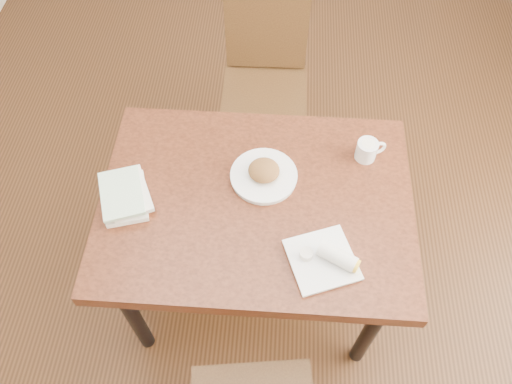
# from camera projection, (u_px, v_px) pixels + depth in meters

# --- Properties ---
(ground) EXTENTS (4.00, 5.00, 0.01)m
(ground) POSITION_uv_depth(u_px,v_px,m) (256.00, 282.00, 2.46)
(ground) COLOR #472814
(ground) RESTS_ON ground
(table) EXTENTS (1.15, 0.85, 0.75)m
(table) POSITION_uv_depth(u_px,v_px,m) (256.00, 212.00, 1.90)
(table) COLOR maroon
(table) RESTS_ON ground
(chair_far) EXTENTS (0.43, 0.43, 0.95)m
(chair_far) POSITION_uv_depth(u_px,v_px,m) (265.00, 72.00, 2.49)
(chair_far) COLOR #4E3316
(chair_far) RESTS_ON ground
(plate_scone) EXTENTS (0.25, 0.25, 0.08)m
(plate_scone) POSITION_uv_depth(u_px,v_px,m) (264.00, 174.00, 1.87)
(plate_scone) COLOR white
(plate_scone) RESTS_ON table
(coffee_mug) EXTENTS (0.12, 0.08, 0.08)m
(coffee_mug) POSITION_uv_depth(u_px,v_px,m) (368.00, 150.00, 1.91)
(coffee_mug) COLOR white
(coffee_mug) RESTS_ON table
(plate_burrito) EXTENTS (0.28, 0.28, 0.07)m
(plate_burrito) POSITION_uv_depth(u_px,v_px,m) (327.00, 259.00, 1.67)
(plate_burrito) COLOR white
(plate_burrito) RESTS_ON table
(book_stack) EXTENTS (0.23, 0.26, 0.06)m
(book_stack) POSITION_uv_depth(u_px,v_px,m) (125.00, 195.00, 1.81)
(book_stack) COLOR white
(book_stack) RESTS_ON table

